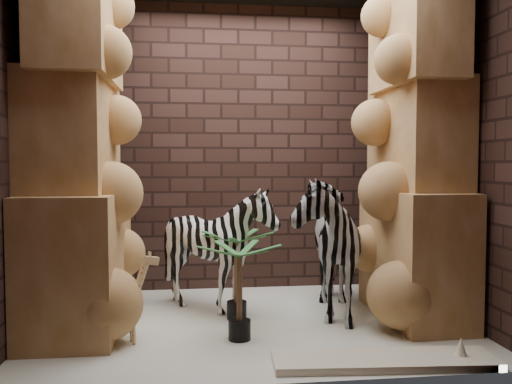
{
  "coord_description": "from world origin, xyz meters",
  "views": [
    {
      "loc": [
        -0.48,
        -4.31,
        1.32
      ],
      "look_at": [
        0.06,
        0.15,
        1.09
      ],
      "focal_mm": 36.83,
      "sensor_mm": 36.0,
      "label": 1
    }
  ],
  "objects": [
    {
      "name": "palm_back",
      "position": [
        -0.14,
        -0.42,
        0.37
      ],
      "size": [
        0.36,
        0.36,
        0.74
      ],
      "primitive_type": null,
      "color": "#265B21",
      "rests_on": "floor"
    },
    {
      "name": "wall_right",
      "position": [
        1.75,
        0.0,
        1.5
      ],
      "size": [
        0.0,
        3.0,
        3.0
      ],
      "primitive_type": "plane",
      "rotation": [
        1.57,
        0.0,
        -1.57
      ],
      "color": "#321F1A",
      "rests_on": "ground"
    },
    {
      "name": "floor",
      "position": [
        0.0,
        0.0,
        0.0
      ],
      "size": [
        3.5,
        3.5,
        0.0
      ],
      "primitive_type": "plane",
      "color": "silver",
      "rests_on": "ground"
    },
    {
      "name": "surfboard",
      "position": [
        0.77,
        -1.02,
        0.03
      ],
      "size": [
        1.5,
        0.47,
        0.05
      ],
      "primitive_type": "cube",
      "rotation": [
        0.0,
        0.0,
        -0.07
      ],
      "color": "#F2E8C9",
      "rests_on": "floor"
    },
    {
      "name": "zebra_left",
      "position": [
        -0.26,
        0.36,
        0.51
      ],
      "size": [
        1.02,
        1.21,
        1.03
      ],
      "primitive_type": "imported",
      "rotation": [
        0.0,
        0.0,
        0.1
      ],
      "color": "white",
      "rests_on": "floor"
    },
    {
      "name": "wall_left",
      "position": [
        -1.75,
        0.0,
        1.5
      ],
      "size": [
        0.0,
        3.0,
        3.0
      ],
      "primitive_type": "plane",
      "rotation": [
        1.57,
        0.0,
        1.57
      ],
      "color": "#321F1A",
      "rests_on": "ground"
    },
    {
      "name": "wall_back",
      "position": [
        0.0,
        1.25,
        1.5
      ],
      "size": [
        3.5,
        0.0,
        3.5
      ],
      "primitive_type": "plane",
      "rotation": [
        1.57,
        0.0,
        0.0
      ],
      "color": "#321F1A",
      "rests_on": "ground"
    },
    {
      "name": "palm_front",
      "position": [
        -0.11,
        0.12,
        0.39
      ],
      "size": [
        0.36,
        0.36,
        0.77
      ],
      "primitive_type": null,
      "color": "#265B21",
      "rests_on": "floor"
    },
    {
      "name": "wall_front",
      "position": [
        0.0,
        -1.25,
        1.5
      ],
      "size": [
        3.5,
        0.0,
        3.5
      ],
      "primitive_type": "plane",
      "rotation": [
        -1.57,
        0.0,
        0.0
      ],
      "color": "#321F1A",
      "rests_on": "ground"
    },
    {
      "name": "giraffe_toy",
      "position": [
        -1.01,
        -0.44,
        0.35
      ],
      "size": [
        0.37,
        0.25,
        0.69
      ],
      "primitive_type": null,
      "rotation": [
        0.0,
        0.0,
        0.39
      ],
      "color": "#E5C388",
      "rests_on": "floor"
    },
    {
      "name": "zebra_right",
      "position": [
        0.66,
        0.22,
        0.72
      ],
      "size": [
        0.81,
        1.3,
        1.45
      ],
      "primitive_type": "imported",
      "rotation": [
        0.0,
        0.0,
        -0.13
      ],
      "color": "white",
      "rests_on": "floor"
    },
    {
      "name": "rock_pillar_right",
      "position": [
        1.42,
        0.0,
        1.5
      ],
      "size": [
        0.58,
        1.25,
        3.0
      ],
      "primitive_type": null,
      "color": "tan",
      "rests_on": "floor"
    },
    {
      "name": "rock_pillar_left",
      "position": [
        -1.4,
        0.0,
        1.5
      ],
      "size": [
        0.68,
        1.3,
        3.0
      ],
      "primitive_type": null,
      "color": "tan",
      "rests_on": "floor"
    }
  ]
}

